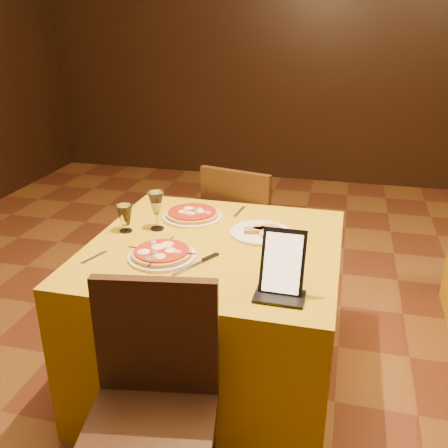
% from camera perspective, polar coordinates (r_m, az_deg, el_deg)
% --- Properties ---
extents(floor, '(6.00, 7.00, 0.01)m').
position_cam_1_polar(floor, '(2.58, 3.79, -18.33)').
color(floor, '#5E2D19').
rests_on(floor, ground).
extents(wall_back, '(6.00, 0.01, 2.80)m').
position_cam_1_polar(wall_back, '(5.45, 11.30, 19.16)').
color(wall_back, black).
rests_on(wall_back, floor).
extents(main_table, '(1.10, 1.10, 0.75)m').
position_cam_1_polar(main_table, '(2.40, -1.06, -10.44)').
color(main_table, '#B38E0B').
rests_on(main_table, floor).
extents(chair_main_near, '(0.51, 0.51, 0.91)m').
position_cam_1_polar(chair_main_near, '(1.75, -8.64, -22.48)').
color(chair_main_near, '#31200F').
rests_on(chair_main_near, floor).
extents(chair_main_far, '(0.48, 0.48, 0.91)m').
position_cam_1_polar(chair_main_far, '(3.05, 2.80, -1.22)').
color(chair_main_far, black).
rests_on(chair_main_far, floor).
extents(pizza_near, '(0.29, 0.29, 0.03)m').
position_cam_1_polar(pizza_near, '(2.11, -7.13, -3.46)').
color(pizza_near, white).
rests_on(pizza_near, main_table).
extents(pizza_far, '(0.30, 0.30, 0.03)m').
position_cam_1_polar(pizza_far, '(2.51, -3.65, 1.04)').
color(pizza_far, white).
rests_on(pizza_far, main_table).
extents(cutlet_dish, '(0.28, 0.28, 0.03)m').
position_cam_1_polar(cutlet_dish, '(2.32, 4.19, -0.85)').
color(cutlet_dish, white).
rests_on(cutlet_dish, main_table).
extents(wine_glass, '(0.08, 0.08, 0.19)m').
position_cam_1_polar(wine_glass, '(2.36, -7.72, 1.54)').
color(wine_glass, '#CBC173').
rests_on(wine_glass, main_table).
extents(water_glass, '(0.08, 0.08, 0.13)m').
position_cam_1_polar(water_glass, '(2.37, -11.23, 0.62)').
color(water_glass, white).
rests_on(water_glass, main_table).
extents(tablet, '(0.16, 0.10, 0.23)m').
position_cam_1_polar(tablet, '(1.81, 6.73, -4.35)').
color(tablet, black).
rests_on(tablet, main_table).
extents(knife, '(0.14, 0.22, 0.01)m').
position_cam_1_polar(knife, '(2.03, -3.27, -4.72)').
color(knife, silver).
rests_on(knife, main_table).
extents(fork_near, '(0.06, 0.14, 0.01)m').
position_cam_1_polar(fork_near, '(2.16, -14.60, -3.73)').
color(fork_near, silver).
rests_on(fork_near, main_table).
extents(fork_far, '(0.04, 0.16, 0.01)m').
position_cam_1_polar(fork_far, '(2.58, 1.79, 1.40)').
color(fork_far, '#AEAFB5').
rests_on(fork_far, main_table).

